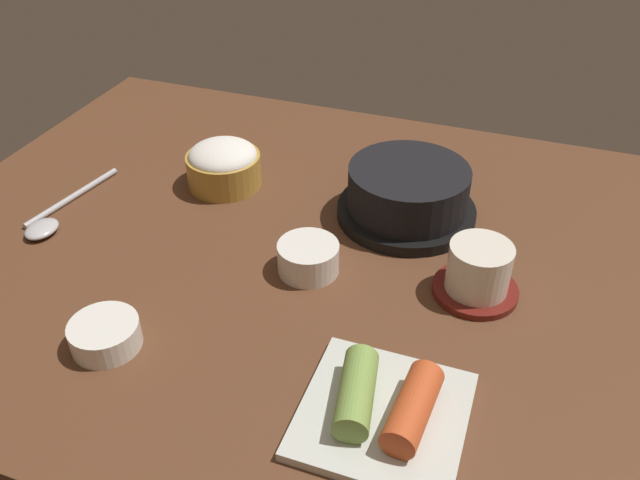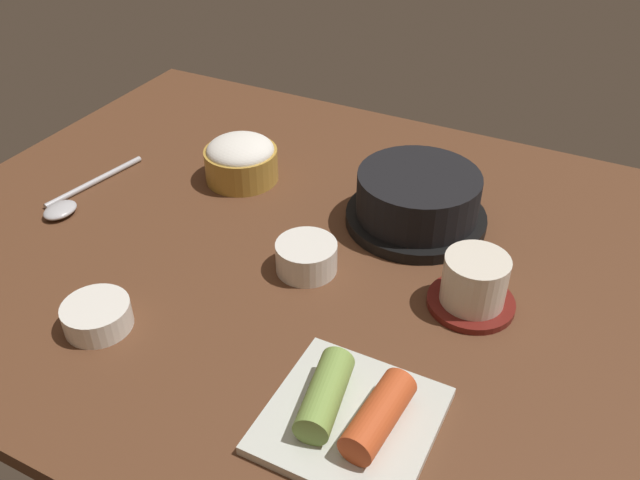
{
  "view_description": "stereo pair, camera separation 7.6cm",
  "coord_description": "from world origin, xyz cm",
  "px_view_note": "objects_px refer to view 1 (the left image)",
  "views": [
    {
      "loc": [
        22.77,
        -59.74,
        50.07
      ],
      "look_at": [
        2.0,
        -2.0,
        5.0
      ],
      "focal_mm": 37.1,
      "sensor_mm": 36.0,
      "label": 1
    },
    {
      "loc": [
        29.75,
        -56.72,
        50.07
      ],
      "look_at": [
        2.0,
        -2.0,
        5.0
      ],
      "focal_mm": 37.1,
      "sensor_mm": 36.0,
      "label": 2
    }
  ],
  "objects_px": {
    "rice_bowl": "(223,164)",
    "kimchi_plate": "(384,408)",
    "tea_cup_with_saucer": "(478,272)",
    "stone_pot": "(408,193)",
    "banchan_cup_center": "(308,257)",
    "side_bowl_near": "(105,334)",
    "spoon": "(52,218)"
  },
  "relations": [
    {
      "from": "rice_bowl",
      "to": "kimchi_plate",
      "type": "bearing_deg",
      "value": -45.24
    },
    {
      "from": "tea_cup_with_saucer",
      "to": "stone_pot",
      "type": "bearing_deg",
      "value": 131.78
    },
    {
      "from": "banchan_cup_center",
      "to": "tea_cup_with_saucer",
      "type": "bearing_deg",
      "value": 7.62
    },
    {
      "from": "kimchi_plate",
      "to": "side_bowl_near",
      "type": "xyz_separation_m",
      "value": [
        -0.29,
        -0.0,
        0.0
      ]
    },
    {
      "from": "rice_bowl",
      "to": "side_bowl_near",
      "type": "distance_m",
      "value": 0.32
    },
    {
      "from": "rice_bowl",
      "to": "side_bowl_near",
      "type": "xyz_separation_m",
      "value": [
        0.03,
        -0.32,
        -0.02
      ]
    },
    {
      "from": "side_bowl_near",
      "to": "spoon",
      "type": "distance_m",
      "value": 0.25
    },
    {
      "from": "stone_pot",
      "to": "tea_cup_with_saucer",
      "type": "height_order",
      "value": "stone_pot"
    },
    {
      "from": "banchan_cup_center",
      "to": "spoon",
      "type": "relative_size",
      "value": 0.39
    },
    {
      "from": "rice_bowl",
      "to": "side_bowl_near",
      "type": "relative_size",
      "value": 1.44
    },
    {
      "from": "tea_cup_with_saucer",
      "to": "spoon",
      "type": "relative_size",
      "value": 0.52
    },
    {
      "from": "rice_bowl",
      "to": "side_bowl_near",
      "type": "bearing_deg",
      "value": -85.2
    },
    {
      "from": "rice_bowl",
      "to": "spoon",
      "type": "height_order",
      "value": "rice_bowl"
    },
    {
      "from": "kimchi_plate",
      "to": "spoon",
      "type": "height_order",
      "value": "kimchi_plate"
    },
    {
      "from": "rice_bowl",
      "to": "tea_cup_with_saucer",
      "type": "relative_size",
      "value": 1.07
    },
    {
      "from": "banchan_cup_center",
      "to": "spoon",
      "type": "distance_m",
      "value": 0.34
    },
    {
      "from": "rice_bowl",
      "to": "spoon",
      "type": "xyz_separation_m",
      "value": [
        -0.17,
        -0.16,
        -0.03
      ]
    },
    {
      "from": "stone_pot",
      "to": "side_bowl_near",
      "type": "distance_m",
      "value": 0.4
    },
    {
      "from": "stone_pot",
      "to": "banchan_cup_center",
      "type": "distance_m",
      "value": 0.17
    },
    {
      "from": "tea_cup_with_saucer",
      "to": "kimchi_plate",
      "type": "xyz_separation_m",
      "value": [
        -0.05,
        -0.2,
        -0.02
      ]
    },
    {
      "from": "stone_pot",
      "to": "rice_bowl",
      "type": "relative_size",
      "value": 1.75
    },
    {
      "from": "tea_cup_with_saucer",
      "to": "banchan_cup_center",
      "type": "relative_size",
      "value": 1.33
    },
    {
      "from": "tea_cup_with_saucer",
      "to": "side_bowl_near",
      "type": "relative_size",
      "value": 1.34
    },
    {
      "from": "stone_pot",
      "to": "banchan_cup_center",
      "type": "height_order",
      "value": "stone_pot"
    },
    {
      "from": "rice_bowl",
      "to": "kimchi_plate",
      "type": "xyz_separation_m",
      "value": [
        0.31,
        -0.32,
        -0.02
      ]
    },
    {
      "from": "tea_cup_with_saucer",
      "to": "kimchi_plate",
      "type": "height_order",
      "value": "tea_cup_with_saucer"
    },
    {
      "from": "tea_cup_with_saucer",
      "to": "rice_bowl",
      "type": "bearing_deg",
      "value": 162.55
    },
    {
      "from": "banchan_cup_center",
      "to": "spoon",
      "type": "height_order",
      "value": "banchan_cup_center"
    },
    {
      "from": "tea_cup_with_saucer",
      "to": "side_bowl_near",
      "type": "xyz_separation_m",
      "value": [
        -0.34,
        -0.21,
        -0.01
      ]
    },
    {
      "from": "rice_bowl",
      "to": "kimchi_plate",
      "type": "distance_m",
      "value": 0.45
    },
    {
      "from": "rice_bowl",
      "to": "kimchi_plate",
      "type": "relative_size",
      "value": 0.69
    },
    {
      "from": "tea_cup_with_saucer",
      "to": "kimchi_plate",
      "type": "distance_m",
      "value": 0.21
    }
  ]
}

